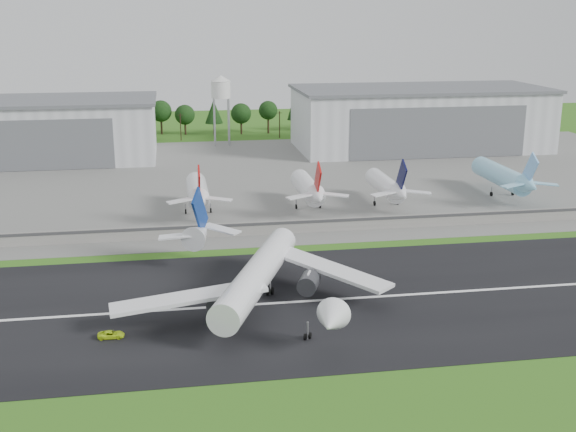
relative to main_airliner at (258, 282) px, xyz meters
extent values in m
plane|color=#306918|center=(11.12, -9.59, -4.89)|extent=(600.00, 600.00, 0.00)
cube|color=black|center=(11.12, 0.41, -4.84)|extent=(320.00, 60.00, 0.10)
cube|color=white|center=(11.12, 0.41, -4.78)|extent=(220.00, 1.00, 0.02)
cube|color=slate|center=(11.12, 110.41, -4.84)|extent=(320.00, 150.00, 0.10)
cube|color=gray|center=(11.12, 45.41, -3.14)|extent=(240.00, 0.50, 3.50)
cube|color=#38383A|center=(11.12, 45.11, -1.89)|extent=(240.00, 0.12, 0.70)
cube|color=silver|center=(-68.88, 155.41, 6.11)|extent=(95.00, 42.00, 22.00)
cube|color=#595B60|center=(-68.88, 155.41, 17.71)|extent=(97.00, 44.00, 1.20)
cube|color=#595B60|center=(-68.88, 134.26, 4.35)|extent=(66.50, 0.30, 18.04)
cube|color=silver|center=(86.12, 155.41, 7.11)|extent=(100.00, 45.00, 24.00)
cube|color=#595B60|center=(86.12, 155.41, 19.71)|extent=(102.00, 47.00, 1.20)
cube|color=#595B60|center=(86.12, 132.76, 5.19)|extent=(70.00, 0.30, 19.68)
cylinder|color=#99999E|center=(3.12, 172.41, 5.11)|extent=(0.50, 0.50, 20.00)
cylinder|color=#99999E|center=(9.12, 178.41, 5.11)|extent=(0.50, 0.50, 20.00)
cylinder|color=silver|center=(6.12, 175.41, 18.61)|extent=(8.00, 8.00, 7.00)
cone|color=silver|center=(6.12, 175.41, 23.31)|extent=(8.40, 8.40, 2.40)
cylinder|color=white|center=(-0.16, 0.41, 1.31)|extent=(21.63, 43.03, 5.80)
cone|color=white|center=(9.07, -22.83, 1.31)|extent=(7.61, 7.72, 5.80)
cone|color=white|center=(-9.94, 25.03, 2.51)|extent=(8.44, 10.40, 5.51)
cube|color=navy|center=(-9.76, 24.57, 7.81)|extent=(3.99, 9.05, 11.13)
cube|color=white|center=(14.52, 4.08, 0.51)|extent=(22.30, 24.89, 2.65)
cylinder|color=#333338|center=(9.96, 0.66, -1.09)|extent=(5.56, 6.51, 3.80)
cube|color=white|center=(-5.11, 26.42, 2.91)|extent=(8.97, 8.21, 0.98)
cube|color=white|center=(-13.36, -6.99, 0.51)|extent=(28.42, 8.56, 2.65)
cylinder|color=#333338|center=(-7.70, -6.35, -1.09)|extent=(5.56, 6.51, 3.80)
cube|color=white|center=(-14.40, 22.72, 2.91)|extent=(9.19, 3.77, 0.98)
cube|color=#99999E|center=(1.32, -3.31, -3.19)|extent=(20.37, 31.57, 3.20)
cylinder|color=black|center=(-5.45, 1.53, -4.04)|extent=(0.93, 1.54, 1.50)
imported|color=#C0E41A|center=(-27.07, -10.32, -4.16)|extent=(4.61, 2.20, 1.27)
cylinder|color=silver|center=(-8.62, 70.41, 1.07)|extent=(5.94, 24.00, 5.94)
cone|color=silver|center=(-8.62, 54.91, 2.07)|extent=(5.64, 7.00, 5.64)
cube|color=#B00F0D|center=(-8.62, 55.41, 6.87)|extent=(0.45, 8.59, 10.02)
cylinder|color=#99999E|center=(-12.12, 68.41, -3.39)|extent=(0.32, 0.32, 3.00)
cylinder|color=#99999E|center=(-5.12, 68.41, -3.39)|extent=(0.32, 0.32, 3.00)
cylinder|color=black|center=(-12.12, 68.41, -4.09)|extent=(0.40, 1.40, 1.40)
cylinder|color=white|center=(22.85, 70.41, 0.94)|extent=(5.67, 24.00, 5.67)
cone|color=white|center=(22.85, 54.91, 1.94)|extent=(5.39, 7.00, 5.39)
cube|color=#B50F0D|center=(22.85, 55.41, 6.74)|extent=(0.45, 8.59, 10.02)
cylinder|color=#99999E|center=(19.35, 68.41, -3.39)|extent=(0.32, 0.32, 3.00)
cylinder|color=#99999E|center=(26.35, 68.41, -3.39)|extent=(0.32, 0.32, 3.00)
cylinder|color=black|center=(19.35, 68.41, -4.09)|extent=(0.40, 1.40, 1.40)
cylinder|color=white|center=(46.09, 70.41, 0.77)|extent=(5.33, 24.00, 5.33)
cone|color=white|center=(46.09, 54.91, 1.77)|extent=(5.06, 7.00, 5.06)
cube|color=#080933|center=(46.09, 55.41, 6.57)|extent=(0.45, 8.59, 10.02)
cylinder|color=#99999E|center=(42.59, 68.41, -3.39)|extent=(0.32, 0.32, 3.00)
cylinder|color=#99999E|center=(49.59, 68.41, -3.39)|extent=(0.32, 0.32, 3.00)
cylinder|color=black|center=(42.59, 68.41, -4.09)|extent=(0.40, 1.40, 1.40)
cylinder|color=#8BCFF0|center=(84.58, 75.41, 1.18)|extent=(6.14, 30.00, 6.14)
cone|color=#8BCFF0|center=(84.58, 56.91, 2.18)|extent=(5.84, 7.00, 5.84)
cube|color=#7CBAFF|center=(84.58, 57.41, 6.98)|extent=(0.45, 8.59, 10.02)
cylinder|color=#99999E|center=(81.08, 73.41, -3.39)|extent=(0.32, 0.32, 3.00)
cylinder|color=#99999E|center=(88.08, 73.41, -3.39)|extent=(0.32, 0.32, 3.00)
cylinder|color=black|center=(81.08, 73.41, -4.09)|extent=(0.40, 1.40, 1.40)
camera|label=1|loc=(-15.32, -128.40, 49.62)|focal=45.00mm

